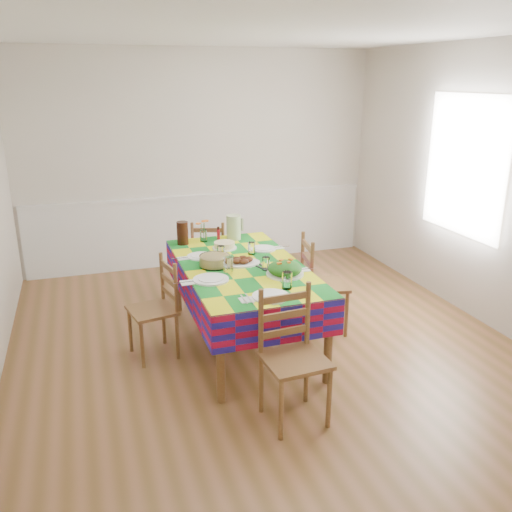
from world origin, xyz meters
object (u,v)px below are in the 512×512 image
(tea_pitcher, at_px, (183,233))
(chair_near, at_px, (292,357))
(chair_far, at_px, (210,258))
(chair_left, at_px, (156,309))
(green_pitcher, at_px, (234,227))
(chair_right, at_px, (320,285))
(meat_platter, at_px, (242,261))
(dining_table, at_px, (242,274))

(tea_pitcher, height_order, chair_near, tea_pitcher)
(chair_far, distance_m, chair_left, 1.44)
(chair_far, relative_size, chair_left, 0.99)
(green_pitcher, xyz_separation_m, chair_right, (0.62, -0.80, -0.42))
(chair_near, bearing_deg, chair_right, 53.80)
(chair_near, xyz_separation_m, chair_left, (-0.78, 1.23, -0.04))
(tea_pitcher, height_order, chair_left, tea_pitcher)
(tea_pitcher, bearing_deg, green_pitcher, 0.98)
(green_pitcher, bearing_deg, chair_far, 111.06)
(chair_left, bearing_deg, meat_platter, 79.70)
(green_pitcher, xyz_separation_m, chair_left, (-0.93, -0.80, -0.45))
(chair_near, xyz_separation_m, chair_far, (-0.01, 2.46, -0.05))
(green_pitcher, bearing_deg, meat_platter, -100.76)
(green_pitcher, height_order, chair_near, green_pitcher)
(green_pitcher, relative_size, chair_left, 0.29)
(chair_far, relative_size, chair_right, 0.92)
(meat_platter, bearing_deg, dining_table, -97.75)
(dining_table, height_order, chair_near, chair_near)
(chair_left, bearing_deg, dining_table, 77.94)
(meat_platter, relative_size, green_pitcher, 1.31)
(meat_platter, relative_size, chair_right, 0.35)
(tea_pitcher, relative_size, chair_left, 0.26)
(tea_pitcher, bearing_deg, dining_table, -64.38)
(dining_table, height_order, chair_right, chair_right)
(meat_platter, height_order, tea_pitcher, tea_pitcher)
(chair_far, distance_m, chair_right, 1.46)
(meat_platter, relative_size, tea_pitcher, 1.45)
(green_pitcher, distance_m, chair_right, 1.10)
(green_pitcher, xyz_separation_m, tea_pitcher, (-0.53, -0.01, -0.01))
(chair_left, distance_m, chair_right, 1.56)
(chair_near, distance_m, chair_left, 1.46)
(green_pitcher, distance_m, chair_near, 2.08)
(tea_pitcher, distance_m, chair_left, 0.99)
(dining_table, relative_size, chair_right, 2.05)
(dining_table, bearing_deg, chair_far, 90.60)
(chair_far, bearing_deg, chair_right, 141.51)
(chair_far, bearing_deg, green_pitcher, 129.77)
(dining_table, xyz_separation_m, chair_near, (-0.00, -1.23, -0.20))
(dining_table, distance_m, meat_platter, 0.11)
(chair_near, distance_m, chair_far, 2.46)
(meat_platter, height_order, green_pitcher, green_pitcher)
(tea_pitcher, bearing_deg, chair_right, -34.25)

